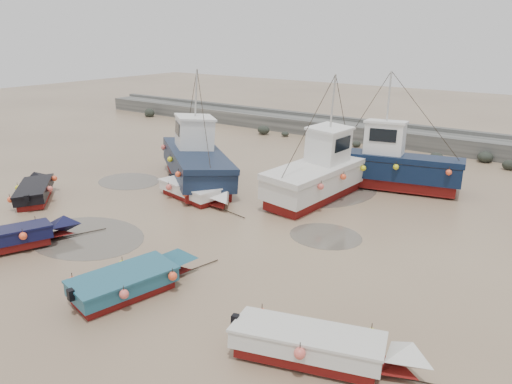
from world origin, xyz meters
TOP-DOWN VIEW (x-y plane):
  - ground at (0.00, 0.00)m, footprint 120.00×120.00m
  - seawall at (0.05, 21.99)m, footprint 60.00×4.92m
  - puddle_a at (-2.77, -2.55)m, footprint 5.36×5.36m
  - puddle_b at (5.30, 3.47)m, footprint 3.13×3.13m
  - puddle_c at (-7.68, 3.86)m, footprint 3.70×3.70m
  - puddle_d at (2.28, 9.21)m, footprint 5.14×5.14m
  - dinghy_1 at (-4.15, -5.02)m, footprint 3.24×5.86m
  - dinghy_2 at (2.47, -4.47)m, footprint 2.55×5.59m
  - dinghy_3 at (9.25, -4.06)m, footprint 6.18×2.87m
  - dinghy_4 at (-9.11, -0.95)m, footprint 5.01×4.32m
  - dinghy_5 at (-2.27, 3.72)m, footprint 5.94×2.62m
  - cabin_boat_0 at (-4.74, 6.16)m, footprint 9.71×7.83m
  - cabin_boat_1 at (2.56, 7.96)m, footprint 3.06×9.83m
  - cabin_boat_2 at (4.69, 11.45)m, footprint 9.72×4.05m
  - person at (-2.73, 6.11)m, footprint 0.70×0.66m

SIDE VIEW (x-z plane):
  - ground at x=0.00m, z-range 0.00..0.00m
  - person at x=-2.73m, z-range -0.80..0.80m
  - puddle_a at x=-2.77m, z-range 0.00..0.01m
  - puddle_b at x=5.30m, z-range 0.00..0.01m
  - puddle_c at x=-7.68m, z-range 0.00..0.01m
  - puddle_d at x=2.28m, z-range 0.00..0.01m
  - dinghy_3 at x=9.25m, z-range -0.17..1.25m
  - dinghy_1 at x=-4.15m, z-range -0.17..1.26m
  - dinghy_5 at x=-2.27m, z-range -0.16..1.26m
  - dinghy_4 at x=-9.11m, z-range -0.16..1.26m
  - dinghy_2 at x=2.47m, z-range -0.16..1.27m
  - seawall at x=0.05m, z-range -0.12..1.38m
  - cabin_boat_0 at x=-4.74m, z-range -1.80..4.42m
  - cabin_boat_1 at x=2.56m, z-range -1.76..4.46m
  - cabin_boat_2 at x=4.69m, z-range -1.76..4.46m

